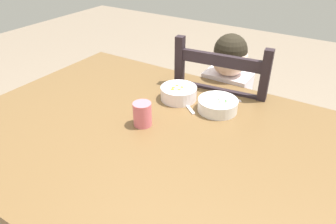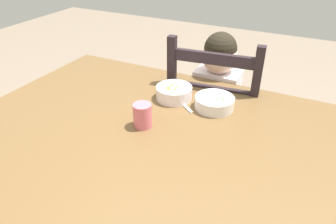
% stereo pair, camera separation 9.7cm
% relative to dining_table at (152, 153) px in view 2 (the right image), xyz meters
% --- Properties ---
extents(dining_table, '(1.42, 1.03, 0.76)m').
position_rel_dining_table_xyz_m(dining_table, '(0.00, 0.00, 0.00)').
color(dining_table, brown).
rests_on(dining_table, ground).
extents(dining_chair, '(0.46, 0.46, 0.98)m').
position_rel_dining_table_xyz_m(dining_chair, '(0.06, 0.56, -0.20)').
color(dining_chair, black).
rests_on(dining_chair, ground).
extents(child_figure, '(0.32, 0.31, 0.97)m').
position_rel_dining_table_xyz_m(child_figure, '(0.05, 0.56, -0.02)').
color(child_figure, white).
rests_on(child_figure, ground).
extents(bowl_of_peas, '(0.16, 0.16, 0.05)m').
position_rel_dining_table_xyz_m(bowl_of_peas, '(0.14, 0.26, 0.12)').
color(bowl_of_peas, white).
rests_on(bowl_of_peas, dining_table).
extents(bowl_of_carrots, '(0.15, 0.15, 0.06)m').
position_rel_dining_table_xyz_m(bowl_of_carrots, '(-0.04, 0.26, 0.12)').
color(bowl_of_carrots, white).
rests_on(bowl_of_carrots, dining_table).
extents(spoon, '(0.12, 0.10, 0.01)m').
position_rel_dining_table_xyz_m(spoon, '(0.00, 0.25, 0.10)').
color(spoon, silver).
rests_on(spoon, dining_table).
extents(drinking_cup, '(0.07, 0.07, 0.09)m').
position_rel_dining_table_xyz_m(drinking_cup, '(-0.05, 0.02, 0.14)').
color(drinking_cup, '#D86775').
rests_on(drinking_cup, dining_table).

